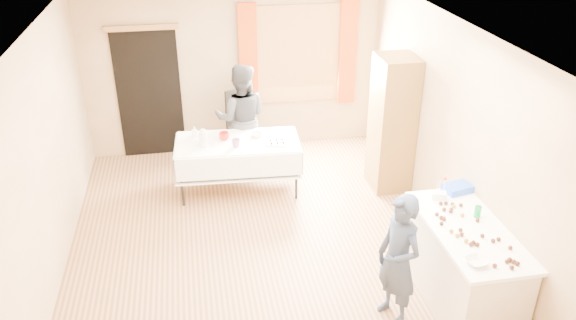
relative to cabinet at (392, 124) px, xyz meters
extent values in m
cube|color=#9E7047|center=(-1.99, -1.10, -0.96)|extent=(4.50, 5.50, 0.02)
cube|color=white|center=(-1.99, -1.10, 1.66)|extent=(4.50, 5.50, 0.02)
cube|color=tan|center=(-1.99, 1.66, 0.35)|extent=(4.50, 0.02, 2.60)
cube|color=tan|center=(-4.25, -1.10, 0.35)|extent=(0.02, 5.50, 2.60)
cube|color=tan|center=(0.27, -1.10, 0.35)|extent=(0.02, 5.50, 2.60)
cube|color=olive|center=(-0.99, 1.62, 0.55)|extent=(1.32, 0.06, 1.52)
cube|color=white|center=(-0.99, 1.60, 0.55)|extent=(1.20, 0.02, 1.40)
cube|color=#B43B0F|center=(-1.77, 1.57, 0.55)|extent=(0.28, 0.06, 1.65)
cube|color=#B43B0F|center=(-0.21, 1.57, 0.55)|extent=(0.28, 0.06, 1.65)
cube|color=black|center=(-3.29, 1.63, 0.05)|extent=(0.95, 0.04, 2.00)
cube|color=olive|center=(-3.29, 1.60, 1.07)|extent=(1.05, 0.06, 0.08)
cube|color=brown|center=(0.00, 0.00, 0.00)|extent=(0.50, 0.60, 1.89)
cube|color=beige|center=(-0.10, -2.48, -0.52)|extent=(0.67, 1.48, 0.86)
cube|color=white|center=(-0.10, -2.48, -0.06)|extent=(0.73, 1.54, 0.04)
cube|color=white|center=(-2.10, 0.25, -0.22)|extent=(1.70, 0.93, 0.04)
cube|color=black|center=(-1.89, 1.20, -0.47)|extent=(0.58, 0.58, 0.06)
cube|color=black|center=(-1.96, 1.39, -0.18)|extent=(0.43, 0.20, 0.63)
imported|color=#1F2940|center=(-0.85, -2.59, -0.24)|extent=(0.72, 0.65, 1.40)
imported|color=black|center=(-1.97, 0.88, -0.13)|extent=(0.98, 0.86, 1.62)
cylinder|color=#0E7D30|center=(0.07, -2.31, 0.03)|extent=(0.08, 0.08, 0.12)
imported|color=white|center=(-0.30, -3.01, -0.01)|extent=(0.27, 0.27, 0.05)
cube|color=white|center=(-0.17, -1.91, 0.00)|extent=(0.17, 0.14, 0.08)
cube|color=blue|center=(0.10, -1.80, 0.00)|extent=(0.34, 0.26, 0.08)
cylinder|color=silver|center=(-2.55, 0.16, -0.09)|extent=(0.14, 0.14, 0.22)
imported|color=red|center=(-2.27, 0.32, -0.14)|extent=(0.19, 0.19, 0.11)
imported|color=red|center=(-2.14, 0.07, -0.14)|extent=(0.13, 0.13, 0.11)
imported|color=white|center=(-1.82, 0.35, -0.17)|extent=(0.25, 0.25, 0.05)
cube|color=white|center=(-1.58, 0.07, -0.19)|extent=(0.33, 0.28, 0.02)
imported|color=white|center=(-2.66, 0.48, -0.12)|extent=(0.08, 0.08, 0.16)
sphere|color=#3F2314|center=(-0.29, -2.61, -0.01)|extent=(0.04, 0.04, 0.04)
sphere|color=black|center=(-0.21, -2.53, -0.01)|extent=(0.04, 0.04, 0.04)
sphere|color=black|center=(-0.05, -2.65, -0.01)|extent=(0.04, 0.04, 0.04)
sphere|color=black|center=(-0.14, -2.04, -0.01)|extent=(0.04, 0.04, 0.04)
sphere|color=black|center=(0.03, -2.40, -0.01)|extent=(0.04, 0.04, 0.04)
sphere|color=black|center=(-0.35, -2.39, -0.01)|extent=(0.04, 0.04, 0.04)
sphere|color=#3F2314|center=(-0.28, -2.29, -0.01)|extent=(0.04, 0.04, 0.04)
sphere|color=black|center=(-0.21, -2.15, -0.01)|extent=(0.04, 0.04, 0.04)
sphere|color=black|center=(0.07, -2.74, -0.01)|extent=(0.04, 0.04, 0.04)
sphere|color=black|center=(-0.19, -2.74, -0.01)|extent=(0.04, 0.04, 0.04)
sphere|color=black|center=(-0.29, -2.32, -0.01)|extent=(0.04, 0.04, 0.04)
sphere|color=black|center=(0.05, -3.10, -0.01)|extent=(0.04, 0.04, 0.04)
sphere|color=#3F2314|center=(-0.09, -2.11, -0.01)|extent=(0.04, 0.04, 0.04)
sphere|color=black|center=(-0.17, -3.10, -0.01)|extent=(0.04, 0.04, 0.04)
sphere|color=black|center=(-0.03, -3.06, -0.01)|extent=(0.04, 0.04, 0.04)
sphere|color=black|center=(-0.03, -3.15, -0.01)|extent=(0.04, 0.04, 0.04)
sphere|color=black|center=(-0.24, -2.60, -0.01)|extent=(0.04, 0.04, 0.04)
sphere|color=black|center=(0.03, -3.07, -0.01)|extent=(0.04, 0.04, 0.04)
sphere|color=#3F2314|center=(-0.08, -2.28, -0.01)|extent=(0.04, 0.04, 0.04)
sphere|color=black|center=(-0.32, -2.22, -0.01)|extent=(0.04, 0.04, 0.04)
sphere|color=black|center=(-0.08, -2.07, -0.01)|extent=(0.04, 0.04, 0.04)
sphere|color=black|center=(-0.01, -2.10, -0.01)|extent=(0.04, 0.04, 0.04)
sphere|color=black|center=(-0.31, -2.29, -0.01)|extent=(0.04, 0.04, 0.04)
sphere|color=black|center=(-0.20, -2.04, -0.01)|extent=(0.04, 0.04, 0.04)
sphere|color=#3F2314|center=(-0.24, -2.70, -0.01)|extent=(0.04, 0.04, 0.04)
sphere|color=black|center=(-0.14, -2.16, -0.01)|extent=(0.04, 0.04, 0.04)
sphere|color=black|center=(-0.22, -2.76, -0.01)|extent=(0.04, 0.04, 0.04)
sphere|color=black|center=(0.01, -2.75, -0.01)|extent=(0.04, 0.04, 0.04)
sphere|color=black|center=(0.11, -2.88, -0.01)|extent=(0.04, 0.04, 0.04)
sphere|color=black|center=(-0.17, -2.78, -0.01)|extent=(0.04, 0.04, 0.04)
sphere|color=#3F2314|center=(-0.31, -2.53, -0.01)|extent=(0.04, 0.04, 0.04)
sphere|color=black|center=(-0.16, -2.19, -0.01)|extent=(0.04, 0.04, 0.04)
sphere|color=black|center=(0.01, -3.04, -0.01)|extent=(0.04, 0.04, 0.04)
camera|label=1|loc=(-2.67, -6.65, 3.07)|focal=35.00mm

